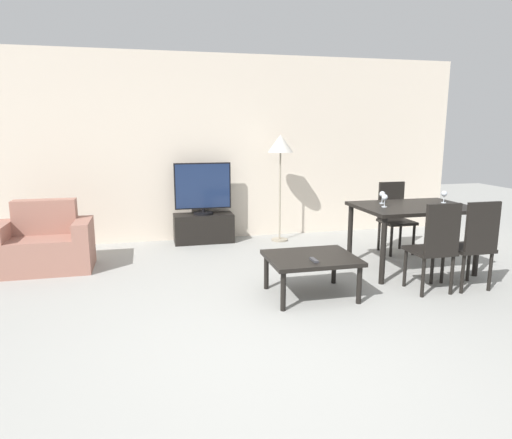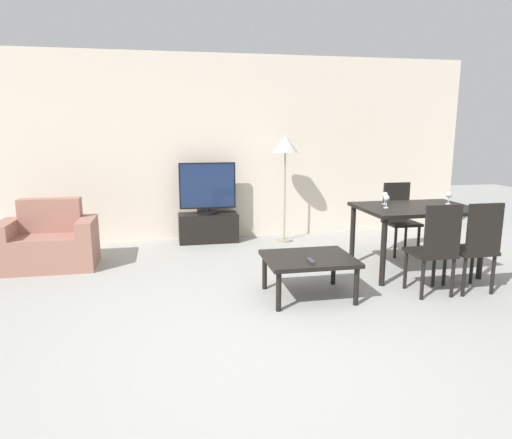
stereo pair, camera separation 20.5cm
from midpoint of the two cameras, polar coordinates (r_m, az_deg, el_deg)
The scene contains 15 objects.
ground_plane at distance 3.43m, azimuth 0.91°, elevation -17.28°, with size 18.00×18.00×0.00m, color #9E9E99.
wall_back at distance 6.84m, azimuth -7.27°, elevation 8.79°, with size 7.99×0.06×2.70m.
armchair at distance 5.93m, azimuth -25.84°, elevation -2.93°, with size 1.07×0.63×0.81m.
tv_stand at distance 6.73m, azimuth -7.43°, elevation -1.07°, with size 0.86×0.37×0.42m.
tv at distance 6.62m, azimuth -7.55°, elevation 3.86°, with size 0.81×0.28×0.74m.
coffee_table at distance 4.53m, azimuth 5.62°, elevation -5.15°, with size 0.86×0.71×0.41m.
dining_table at distance 5.57m, azimuth 17.98°, elevation 0.79°, with size 1.28×0.93×0.77m.
dining_chair_near at distance 4.84m, azimuth 20.36°, elevation -2.92°, with size 0.40×0.40×0.94m.
dining_chair_far at distance 6.37m, azimuth 16.00°, elevation 0.64°, with size 0.40×0.40×0.94m.
dining_chair_near_right at distance 5.10m, azimuth 24.56°, elevation -2.54°, with size 0.40×0.40×0.94m.
floor_lamp at distance 6.61m, azimuth 2.18°, elevation 8.88°, with size 0.37×0.37×1.56m.
remote_primary at distance 4.35m, azimuth 5.92°, elevation -5.06°, with size 0.04×0.15×0.02m.
wine_glass_left at distance 5.58m, azimuth 14.50°, elevation 2.99°, with size 0.07×0.07×0.15m.
wine_glass_center at distance 5.32m, azimuth 14.73°, elevation 2.60°, with size 0.07×0.07×0.15m.
wine_glass_right at distance 5.85m, azimuth 21.55°, elevation 2.93°, with size 0.07×0.07×0.15m.
Camera 1 is at (-0.86, -2.89, 1.64)m, focal length 32.00 mm.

